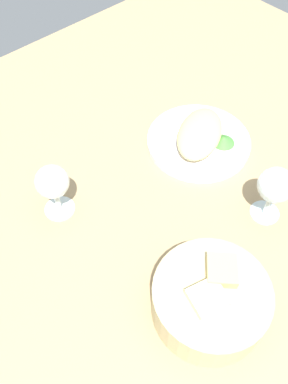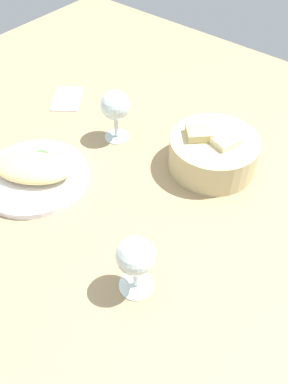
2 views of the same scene
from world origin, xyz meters
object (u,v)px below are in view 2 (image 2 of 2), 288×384
(plate, at_px, (34,177))
(wine_glass_far, at_px, (115,107))
(wine_glass_near, at_px, (135,258))
(folded_napkin, at_px, (67,98))
(bread_basket, at_px, (213,152))

(plate, xyz_separation_m, wine_glass_far, (0.04, 0.22, 0.08))
(plate, relative_size, wine_glass_far, 1.86)
(wine_glass_near, height_order, folded_napkin, wine_glass_near)
(bread_basket, bearing_deg, wine_glass_near, -78.80)
(plate, distance_m, folded_napkin, 0.30)
(folded_napkin, bearing_deg, wine_glass_near, -159.24)
(bread_basket, height_order, folded_napkin, bread_basket)
(plate, distance_m, wine_glass_near, 0.35)
(plate, relative_size, bread_basket, 1.22)
(bread_basket, xyz_separation_m, wine_glass_near, (0.07, -0.34, 0.04))
(wine_glass_near, xyz_separation_m, folded_napkin, (-0.51, 0.32, -0.08))
(plate, bearing_deg, wine_glass_far, 79.33)
(plate, height_order, folded_napkin, plate)
(wine_glass_far, relative_size, folded_napkin, 1.13)
(bread_basket, bearing_deg, folded_napkin, -177.00)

